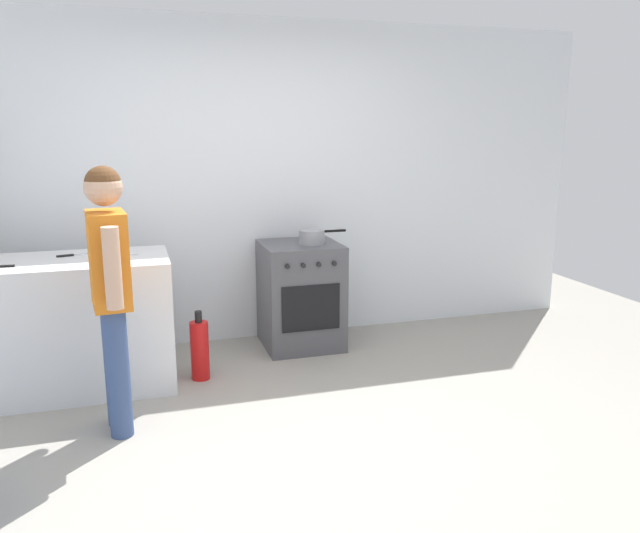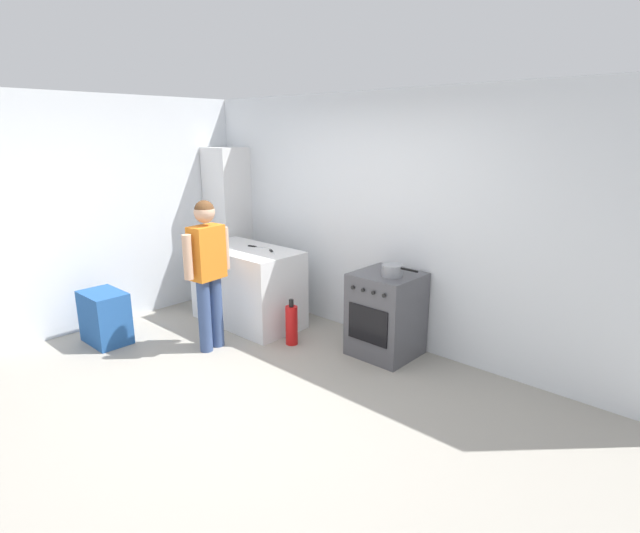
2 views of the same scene
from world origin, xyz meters
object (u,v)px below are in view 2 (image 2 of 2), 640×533
at_px(oven_left, 386,314).
at_px(fire_extinguisher, 292,325).
at_px(recycling_crate_lower, 107,330).
at_px(recycling_crate_upper, 104,305).
at_px(pot, 392,270).
at_px(larder_cabinet, 228,224).
at_px(knife_paring, 272,252).
at_px(knife_bread, 213,244).
at_px(person, 208,264).
at_px(knife_chef, 258,247).

height_order(oven_left, fire_extinguisher, oven_left).
distance_m(oven_left, recycling_crate_lower, 2.99).
bearing_deg(recycling_crate_upper, pot, 35.20).
bearing_deg(recycling_crate_upper, larder_cabinet, 98.20).
bearing_deg(pot, knife_paring, -169.99).
distance_m(knife_paring, recycling_crate_lower, 1.96).
bearing_deg(fire_extinguisher, knife_bread, -178.61).
relative_size(person, larder_cabinet, 0.78).
distance_m(knife_paring, fire_extinguisher, 0.86).
distance_m(fire_extinguisher, recycling_crate_upper, 2.01).
relative_size(pot, recycling_crate_lower, 0.74).
distance_m(knife_paring, person, 0.82).
xyz_separation_m(oven_left, pot, (0.09, -0.05, 0.48)).
distance_m(fire_extinguisher, recycling_crate_lower, 2.00).
distance_m(oven_left, knife_bread, 2.26).
distance_m(knife_chef, knife_paring, 0.29).
height_order(recycling_crate_lower, recycling_crate_upper, recycling_crate_upper).
distance_m(knife_paring, larder_cabinet, 1.36).
bearing_deg(knife_paring, person, -93.94).
bearing_deg(knife_paring, fire_extinguisher, -20.28).
bearing_deg(oven_left, knife_chef, -171.26).
relative_size(knife_chef, knife_paring, 1.60).
relative_size(knife_chef, recycling_crate_lower, 0.59).
bearing_deg(recycling_crate_upper, knife_paring, 55.35).
xyz_separation_m(knife_bread, person, (0.75, -0.61, 0.01)).
xyz_separation_m(knife_paring, recycling_crate_lower, (-1.03, -1.48, -0.77)).
height_order(knife_paring, person, person).
relative_size(knife_paring, person, 0.12).
height_order(pot, knife_bread, pot).
distance_m(knife_bread, recycling_crate_lower, 1.50).
height_order(person, fire_extinguisher, person).
height_order(oven_left, recycling_crate_lower, oven_left).
distance_m(oven_left, fire_extinguisher, 1.01).
height_order(knife_chef, larder_cabinet, larder_cabinet).
bearing_deg(pot, knife_bread, -168.31).
bearing_deg(fire_extinguisher, recycling_crate_lower, -139.13).
height_order(knife_bread, person, person).
bearing_deg(larder_cabinet, recycling_crate_upper, -81.80).
relative_size(oven_left, larder_cabinet, 0.42).
bearing_deg(knife_bread, larder_cabinet, 129.04).
bearing_deg(larder_cabinet, knife_bread, -50.96).
xyz_separation_m(person, larder_cabinet, (-1.24, 1.22, 0.09)).
relative_size(fire_extinguisher, larder_cabinet, 0.25).
bearing_deg(person, larder_cabinet, 135.58).
bearing_deg(recycling_crate_upper, knife_chef, 64.12).
height_order(knife_bread, recycling_crate_upper, knife_bread).
relative_size(recycling_crate_lower, larder_cabinet, 0.26).
relative_size(knife_chef, recycling_crate_upper, 0.59).
relative_size(fire_extinguisher, recycling_crate_upper, 0.96).
distance_m(person, recycling_crate_upper, 1.28).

